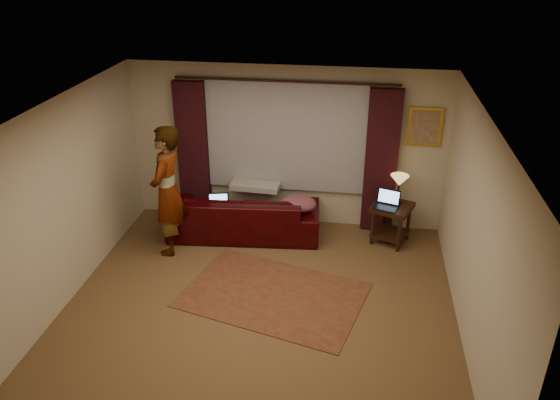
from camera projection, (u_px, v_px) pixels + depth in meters
The scene contains 20 objects.
floor at pixel (258, 310), 7.02m from camera, with size 5.00×5.00×0.01m, color brown.
ceiling at pixel (254, 115), 5.87m from camera, with size 5.00×5.00×0.02m, color silver.
wall_back at pixel (286, 147), 8.66m from camera, with size 5.00×0.02×2.60m, color #C3B699.
wall_front at pixel (196, 373), 4.22m from camera, with size 5.00×0.02×2.60m, color #C3B699.
wall_left at pixel (59, 207), 6.77m from camera, with size 0.02×5.00×2.60m, color #C3B699.
wall_right at pixel (476, 237), 6.11m from camera, with size 0.02×5.00×2.60m, color #C3B699.
sheer_curtain at pixel (286, 136), 8.52m from camera, with size 2.50×0.05×1.80m, color #95959D.
drape_left at pixel (193, 151), 8.81m from camera, with size 0.50×0.14×2.30m, color black.
drape_right at pixel (381, 162), 8.41m from camera, with size 0.50×0.14×2.30m, color black.
curtain_rod at pixel (285, 81), 8.08m from camera, with size 0.04×0.04×3.40m, color black.
picture_frame at pixel (425, 127), 8.15m from camera, with size 0.50×0.04×0.60m, color gold.
sofa at pixel (244, 207), 8.59m from camera, with size 2.38×1.03×0.96m, color black.
throw_blanket at pixel (255, 171), 8.65m from camera, with size 0.78×0.31×0.09m, color #9E9D96.
clothing_pile at pixel (298, 204), 8.41m from camera, with size 0.56×0.43×0.24m, color brown.
laptop_sofa at pixel (218, 203), 8.44m from camera, with size 0.32×0.34×0.23m, color black, non-canonical shape.
area_rug at pixel (273, 295), 7.30m from camera, with size 2.32×1.55×0.01m, color brown.
end_table at pixel (391, 224), 8.43m from camera, with size 0.55×0.55×0.64m, color black.
tiffany_lamp at pixel (399, 189), 8.29m from camera, with size 0.28×0.28×0.44m, color olive, non-canonical shape.
laptop_table at pixel (386, 200), 8.15m from camera, with size 0.35×0.38×0.26m, color black, non-canonical shape.
person at pixel (168, 191), 7.92m from camera, with size 0.58×0.58×1.97m, color #9E9D96.
Camera 1 is at (1.12, -5.57, 4.36)m, focal length 35.00 mm.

